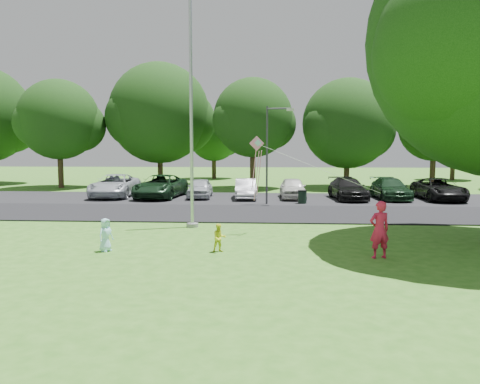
# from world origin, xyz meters

# --- Properties ---
(ground) EXTENTS (120.00, 120.00, 0.00)m
(ground) POSITION_xyz_m (0.00, 0.00, 0.00)
(ground) COLOR #336F1D
(ground) RESTS_ON ground
(park_road) EXTENTS (60.00, 6.00, 0.06)m
(park_road) POSITION_xyz_m (0.00, 9.00, 0.03)
(park_road) COLOR black
(park_road) RESTS_ON ground
(parking_strip) EXTENTS (42.00, 7.00, 0.06)m
(parking_strip) POSITION_xyz_m (0.00, 15.50, 0.03)
(parking_strip) COLOR black
(parking_strip) RESTS_ON ground
(flagpole) EXTENTS (0.50, 0.50, 10.00)m
(flagpole) POSITION_xyz_m (-3.50, 5.00, 4.17)
(flagpole) COLOR #B7BABF
(flagpole) RESTS_ON ground
(street_lamp) EXTENTS (1.59, 0.37, 5.65)m
(street_lamp) POSITION_xyz_m (-0.19, 12.54, 3.40)
(street_lamp) COLOR #3F3F44
(street_lamp) RESTS_ON ground
(trash_can) EXTENTS (0.52, 0.52, 0.83)m
(trash_can) POSITION_xyz_m (1.67, 13.00, 0.42)
(trash_can) COLOR black
(trash_can) RESTS_ON ground
(tree_row) EXTENTS (64.35, 11.94, 10.88)m
(tree_row) POSITION_xyz_m (1.59, 24.23, 5.71)
(tree_row) COLOR #332316
(tree_row) RESTS_ON ground
(horizon_trees) EXTENTS (77.46, 7.20, 7.02)m
(horizon_trees) POSITION_xyz_m (4.06, 33.88, 4.30)
(horizon_trees) COLOR #332316
(horizon_trees) RESTS_ON ground
(parked_cars) EXTENTS (23.26, 5.81, 1.48)m
(parked_cars) POSITION_xyz_m (-0.96, 15.50, 0.75)
(parked_cars) COLOR #B2B7BF
(parked_cars) RESTS_ON ground
(woman) EXTENTS (0.73, 0.57, 1.76)m
(woman) POSITION_xyz_m (3.08, -0.08, 0.88)
(woman) COLOR #D61C42
(woman) RESTS_ON ground
(child_yellow) EXTENTS (0.55, 0.49, 0.92)m
(child_yellow) POSITION_xyz_m (-1.87, 0.45, 0.46)
(child_yellow) COLOR yellow
(child_yellow) RESTS_ON ground
(child_blue) EXTENTS (0.56, 0.63, 1.09)m
(child_blue) POSITION_xyz_m (-5.56, 0.31, 0.54)
(child_blue) COLOR #A6EDFF
(child_blue) RESTS_ON ground
(kite) EXTENTS (4.13, 4.03, 2.54)m
(kite) POSITION_xyz_m (-0.67, 3.61, 3.05)
(kite) COLOR pink
(kite) RESTS_ON ground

